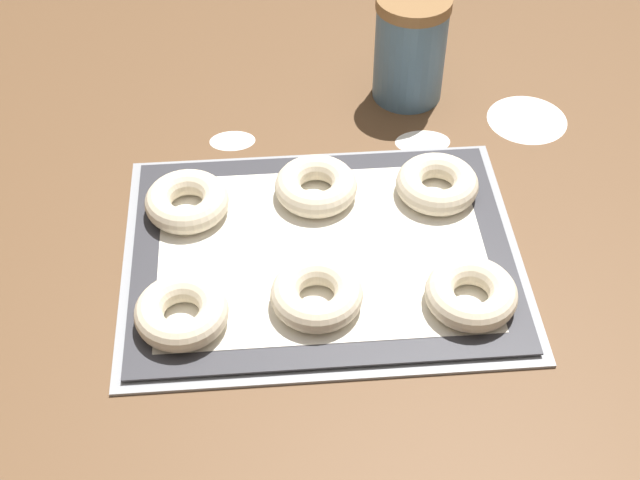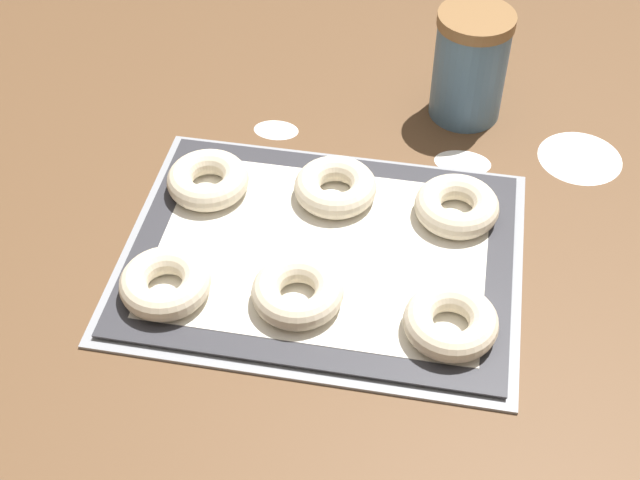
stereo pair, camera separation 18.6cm
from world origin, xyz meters
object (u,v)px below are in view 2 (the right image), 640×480
at_px(bagel_front_left, 165,283).
at_px(bagel_back_left, 208,180).
at_px(baking_tray, 320,254).
at_px(bagel_front_center, 298,292).
at_px(flour_canister, 470,65).
at_px(bagel_front_right, 451,322).
at_px(bagel_back_right, 457,206).
at_px(bagel_back_center, 339,187).

distance_m(bagel_front_left, bagel_back_left, 0.18).
height_order(baking_tray, bagel_front_center, bagel_front_center).
bearing_deg(bagel_front_left, flour_canister, 53.02).
bearing_deg(bagel_front_right, flour_canister, 91.53).
xyz_separation_m(bagel_front_left, bagel_front_center, (0.15, 0.01, 0.00)).
distance_m(baking_tray, bagel_back_left, 0.18).
height_order(bagel_back_left, flour_canister, flour_canister).
xyz_separation_m(bagel_front_center, bagel_back_right, (0.16, 0.17, 0.00)).
height_order(baking_tray, bagel_back_right, bagel_back_right).
bearing_deg(bagel_front_right, baking_tray, 149.12).
distance_m(bagel_back_left, flour_canister, 0.39).
bearing_deg(bagel_back_right, bagel_front_left, -149.52).
xyz_separation_m(bagel_back_center, bagel_back_right, (0.15, -0.01, 0.00)).
xyz_separation_m(bagel_front_left, bagel_back_right, (0.31, 0.18, 0.00)).
height_order(bagel_front_right, bagel_back_right, same).
bearing_deg(flour_canister, bagel_front_right, -88.47).
height_order(bagel_front_center, bagel_front_right, same).
xyz_separation_m(bagel_front_right, bagel_back_center, (-0.15, 0.19, 0.00)).
relative_size(bagel_front_center, bagel_back_center, 1.00).
xyz_separation_m(bagel_front_center, bagel_front_right, (0.17, -0.01, 0.00)).
bearing_deg(bagel_back_left, flour_canister, 37.23).
relative_size(baking_tray, bagel_front_left, 4.56).
bearing_deg(flour_canister, baking_tray, -115.63).
relative_size(bagel_back_left, bagel_back_right, 1.00).
bearing_deg(baking_tray, bagel_front_left, -148.42).
distance_m(baking_tray, bagel_back_center, 0.10).
bearing_deg(bagel_back_left, bagel_back_right, 1.44).
distance_m(baking_tray, bagel_front_left, 0.19).
bearing_deg(bagel_back_right, flour_canister, 91.03).
relative_size(bagel_back_right, flour_canister, 0.66).
height_order(bagel_back_right, flour_canister, flour_canister).
relative_size(bagel_front_right, bagel_back_left, 1.00).
bearing_deg(baking_tray, bagel_front_center, -96.94).
bearing_deg(bagel_back_right, bagel_front_right, -87.85).
height_order(bagel_back_center, flour_canister, flour_canister).
bearing_deg(bagel_back_right, bagel_front_center, -133.96).
xyz_separation_m(bagel_front_center, flour_canister, (0.16, 0.39, 0.05)).
xyz_separation_m(bagel_front_center, bagel_back_center, (0.02, 0.18, 0.00)).
distance_m(bagel_back_left, bagel_back_center, 0.16).
bearing_deg(flour_canister, bagel_back_left, -142.77).
distance_m(bagel_front_right, bagel_back_left, 0.36).
bearing_deg(bagel_front_center, bagel_front_right, -4.17).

